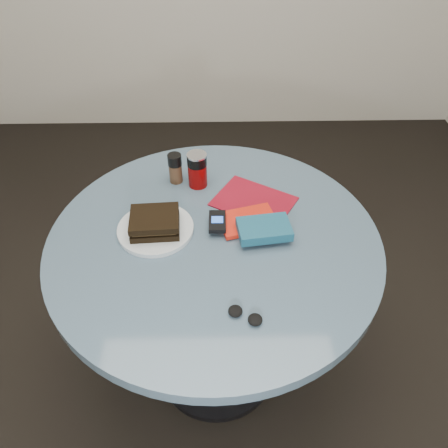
{
  "coord_description": "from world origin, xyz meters",
  "views": [
    {
      "loc": [
        0.01,
        -0.94,
        1.67
      ],
      "look_at": [
        0.03,
        0.0,
        0.8
      ],
      "focal_mm": 35.0,
      "sensor_mm": 36.0,
      "label": 1
    }
  ],
  "objects_px": {
    "plate": "(156,229)",
    "novel": "(264,229)",
    "headphones": "(245,315)",
    "soda_can": "(197,170)",
    "pepper_grinder": "(175,168)",
    "sandwich": "(155,222)",
    "mp3_player": "(217,222)",
    "red_book": "(248,221)",
    "magazine": "(254,201)",
    "table": "(215,272)"
  },
  "relations": [
    {
      "from": "plate",
      "to": "novel",
      "type": "xyz_separation_m",
      "value": [
        0.33,
        -0.03,
        0.03
      ]
    },
    {
      "from": "headphones",
      "to": "soda_can",
      "type": "bearing_deg",
      "value": 103.42
    },
    {
      "from": "pepper_grinder",
      "to": "sandwich",
      "type": "bearing_deg",
      "value": -100.22
    },
    {
      "from": "novel",
      "to": "headphones",
      "type": "distance_m",
      "value": 0.3
    },
    {
      "from": "mp3_player",
      "to": "headphones",
      "type": "distance_m",
      "value": 0.34
    },
    {
      "from": "red_book",
      "to": "headphones",
      "type": "distance_m",
      "value": 0.35
    },
    {
      "from": "pepper_grinder",
      "to": "novel",
      "type": "xyz_separation_m",
      "value": [
        0.28,
        -0.28,
        -0.02
      ]
    },
    {
      "from": "red_book",
      "to": "mp3_player",
      "type": "distance_m",
      "value": 0.1
    },
    {
      "from": "magazine",
      "to": "headphones",
      "type": "xyz_separation_m",
      "value": [
        -0.05,
        -0.45,
        0.01
      ]
    },
    {
      "from": "table",
      "to": "plate",
      "type": "xyz_separation_m",
      "value": [
        -0.18,
        0.03,
        0.17
      ]
    },
    {
      "from": "pepper_grinder",
      "to": "mp3_player",
      "type": "height_order",
      "value": "pepper_grinder"
    },
    {
      "from": "plate",
      "to": "pepper_grinder",
      "type": "relative_size",
      "value": 2.16
    },
    {
      "from": "soda_can",
      "to": "magazine",
      "type": "xyz_separation_m",
      "value": [
        0.18,
        -0.1,
        -0.06
      ]
    },
    {
      "from": "plate",
      "to": "headphones",
      "type": "height_order",
      "value": "headphones"
    },
    {
      "from": "red_book",
      "to": "novel",
      "type": "height_order",
      "value": "novel"
    },
    {
      "from": "headphones",
      "to": "plate",
      "type": "bearing_deg",
      "value": 128.31
    },
    {
      "from": "mp3_player",
      "to": "pepper_grinder",
      "type": "bearing_deg",
      "value": 120.28
    },
    {
      "from": "table",
      "to": "headphones",
      "type": "height_order",
      "value": "headphones"
    },
    {
      "from": "magazine",
      "to": "mp3_player",
      "type": "distance_m",
      "value": 0.17
    },
    {
      "from": "plate",
      "to": "red_book",
      "type": "distance_m",
      "value": 0.28
    },
    {
      "from": "soda_can",
      "to": "headphones",
      "type": "relative_size",
      "value": 1.24
    },
    {
      "from": "table",
      "to": "soda_can",
      "type": "relative_size",
      "value": 8.15
    },
    {
      "from": "sandwich",
      "to": "red_book",
      "type": "relative_size",
      "value": 0.88
    },
    {
      "from": "pepper_grinder",
      "to": "red_book",
      "type": "xyz_separation_m",
      "value": [
        0.23,
        -0.22,
        -0.04
      ]
    },
    {
      "from": "mp3_player",
      "to": "novel",
      "type": "bearing_deg",
      "value": -17.55
    },
    {
      "from": "soda_can",
      "to": "plate",
      "type": "bearing_deg",
      "value": -118.42
    },
    {
      "from": "plate",
      "to": "headphones",
      "type": "xyz_separation_m",
      "value": [
        0.25,
        -0.32,
        0.0
      ]
    },
    {
      "from": "soda_can",
      "to": "table",
      "type": "bearing_deg",
      "value": -78.06
    },
    {
      "from": "plate",
      "to": "magazine",
      "type": "distance_m",
      "value": 0.33
    },
    {
      "from": "magazine",
      "to": "novel",
      "type": "bearing_deg",
      "value": -52.5
    },
    {
      "from": "table",
      "to": "plate",
      "type": "height_order",
      "value": "plate"
    },
    {
      "from": "table",
      "to": "sandwich",
      "type": "relative_size",
      "value": 6.63
    },
    {
      "from": "mp3_player",
      "to": "plate",
      "type": "bearing_deg",
      "value": -177.15
    },
    {
      "from": "red_book",
      "to": "mp3_player",
      "type": "height_order",
      "value": "mp3_player"
    },
    {
      "from": "plate",
      "to": "pepper_grinder",
      "type": "xyz_separation_m",
      "value": [
        0.05,
        0.25,
        0.05
      ]
    },
    {
      "from": "table",
      "to": "red_book",
      "type": "xyz_separation_m",
      "value": [
        0.1,
        0.05,
        0.17
      ]
    },
    {
      "from": "soda_can",
      "to": "magazine",
      "type": "relative_size",
      "value": 0.5
    },
    {
      "from": "pepper_grinder",
      "to": "headphones",
      "type": "relative_size",
      "value": 1.08
    },
    {
      "from": "magazine",
      "to": "sandwich",
      "type": "bearing_deg",
      "value": -124.49
    },
    {
      "from": "novel",
      "to": "headphones",
      "type": "bearing_deg",
      "value": -111.64
    },
    {
      "from": "sandwich",
      "to": "red_book",
      "type": "height_order",
      "value": "sandwich"
    },
    {
      "from": "plate",
      "to": "mp3_player",
      "type": "distance_m",
      "value": 0.19
    },
    {
      "from": "table",
      "to": "sandwich",
      "type": "bearing_deg",
      "value": 172.95
    },
    {
      "from": "soda_can",
      "to": "mp3_player",
      "type": "xyz_separation_m",
      "value": [
        0.06,
        -0.22,
        -0.04
      ]
    },
    {
      "from": "soda_can",
      "to": "pepper_grinder",
      "type": "bearing_deg",
      "value": 164.11
    },
    {
      "from": "sandwich",
      "to": "mp3_player",
      "type": "xyz_separation_m",
      "value": [
        0.19,
        0.02,
        -0.01
      ]
    },
    {
      "from": "magazine",
      "to": "red_book",
      "type": "bearing_deg",
      "value": -72.66
    },
    {
      "from": "pepper_grinder",
      "to": "headphones",
      "type": "height_order",
      "value": "pepper_grinder"
    },
    {
      "from": "sandwich",
      "to": "headphones",
      "type": "distance_m",
      "value": 0.41
    },
    {
      "from": "pepper_grinder",
      "to": "headphones",
      "type": "distance_m",
      "value": 0.61
    }
  ]
}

